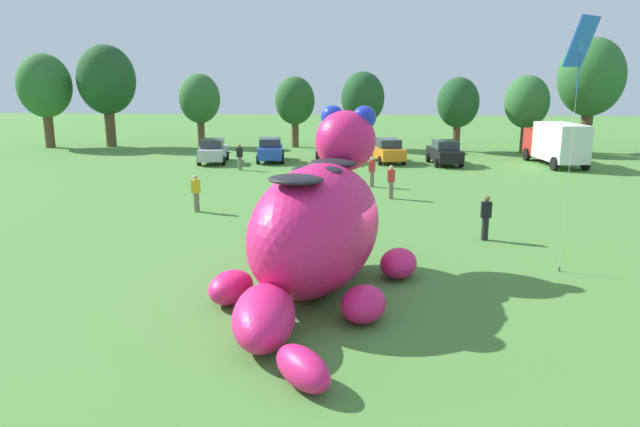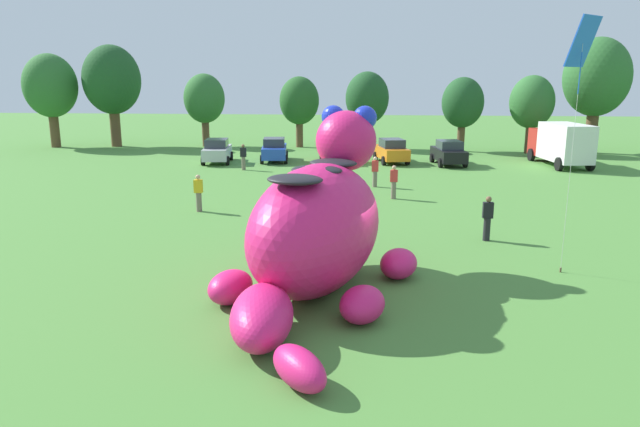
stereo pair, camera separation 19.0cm
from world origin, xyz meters
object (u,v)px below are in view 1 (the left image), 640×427
(car_red, at_px, (330,150))
(spectator_far_side, at_px, (196,194))
(car_silver, at_px, (213,151))
(giant_inflatable_creature, at_px, (318,227))
(car_black, at_px, (445,153))
(car_orange, at_px, (387,151))
(spectator_mid_field, at_px, (486,218))
(spectator_by_cars, at_px, (240,157))
(spectator_near_inflatable, at_px, (372,172))
(box_truck, at_px, (556,142))
(spectator_wandering, at_px, (391,182))
(car_blue, at_px, (270,150))
(tethered_flying_kite, at_px, (581,46))

(car_red, bearing_deg, spectator_far_side, -106.97)
(car_silver, xyz_separation_m, car_red, (8.37, 1.24, 0.00))
(giant_inflatable_creature, relative_size, car_silver, 2.42)
(car_black, bearing_deg, giant_inflatable_creature, -104.94)
(car_orange, distance_m, spectator_mid_field, 20.71)
(spectator_by_cars, bearing_deg, spectator_near_inflatable, -31.58)
(giant_inflatable_creature, bearing_deg, car_red, 92.84)
(box_truck, relative_size, spectator_near_inflatable, 3.87)
(car_red, height_order, spectator_by_cars, car_red)
(car_silver, distance_m, spectator_wandering, 16.99)
(car_blue, height_order, spectator_by_cars, car_blue)
(car_silver, xyz_separation_m, car_blue, (3.99, 1.05, 0.00))
(car_orange, bearing_deg, spectator_near_inflatable, -96.86)
(car_black, relative_size, spectator_mid_field, 2.51)
(car_blue, relative_size, spectator_mid_field, 2.51)
(car_black, xyz_separation_m, spectator_by_cars, (-13.85, -3.61, -0.01))
(car_black, relative_size, spectator_far_side, 2.51)
(giant_inflatable_creature, xyz_separation_m, spectator_mid_field, (5.88, 5.78, -1.04))
(spectator_near_inflatable, distance_m, spectator_wandering, 3.37)
(car_blue, distance_m, spectator_far_side, 16.52)
(spectator_far_side, bearing_deg, car_black, 50.31)
(spectator_far_side, bearing_deg, spectator_wandering, 22.42)
(car_silver, relative_size, car_blue, 1.00)
(car_orange, relative_size, spectator_near_inflatable, 2.56)
(tethered_flying_kite, bearing_deg, spectator_near_inflatable, 112.43)
(giant_inflatable_creature, relative_size, car_orange, 2.37)
(car_red, bearing_deg, spectator_by_cars, -142.56)
(giant_inflatable_creature, height_order, spectator_near_inflatable, giant_inflatable_creature)
(spectator_far_side, height_order, tethered_flying_kite, tethered_flying_kite)
(car_red, height_order, tethered_flying_kite, tethered_flying_kite)
(giant_inflatable_creature, relative_size, car_red, 2.40)
(giant_inflatable_creature, distance_m, car_red, 26.33)
(giant_inflatable_creature, height_order, car_orange, giant_inflatable_creature)
(car_black, relative_size, box_truck, 0.65)
(car_blue, bearing_deg, spectator_near_inflatable, -52.49)
(giant_inflatable_creature, height_order, car_black, giant_inflatable_creature)
(giant_inflatable_creature, height_order, box_truck, giant_inflatable_creature)
(car_red, distance_m, spectator_wandering, 13.55)
(car_red, bearing_deg, car_orange, -0.26)
(giant_inflatable_creature, xyz_separation_m, car_blue, (-5.68, 26.08, -1.03))
(car_black, bearing_deg, car_silver, -178.44)
(car_orange, xyz_separation_m, car_black, (3.98, -0.77, 0.00))
(car_orange, bearing_deg, car_blue, -178.84)
(giant_inflatable_creature, height_order, car_silver, giant_inflatable_creature)
(car_black, height_order, box_truck, box_truck)
(spectator_near_inflatable, bearing_deg, spectator_by_cars, 148.42)
(car_silver, xyz_separation_m, car_orange, (12.49, 1.22, 0.00))
(car_orange, distance_m, tethered_flying_kite, 25.25)
(spectator_near_inflatable, xyz_separation_m, spectator_far_side, (-8.05, -6.95, 0.00))
(car_red, bearing_deg, car_black, -5.54)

